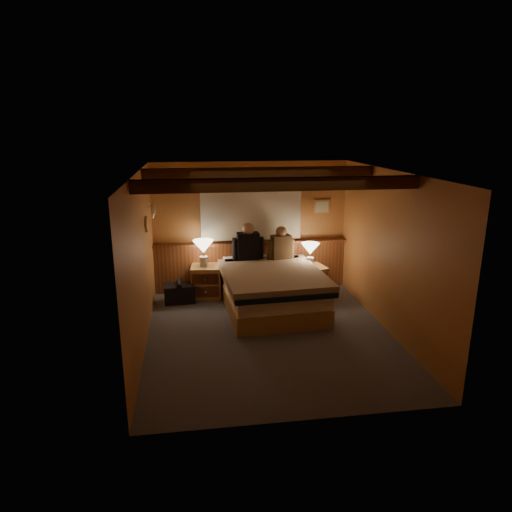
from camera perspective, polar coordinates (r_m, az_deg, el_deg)
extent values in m
plane|color=#484B55|center=(6.93, 1.71, -9.76)|extent=(4.20, 4.20, 0.00)
plane|color=#C68B4A|center=(6.28, 1.89, 10.42)|extent=(4.20, 4.20, 0.00)
plane|color=#B58141|center=(8.51, -0.68, 3.68)|extent=(3.60, 0.00, 3.60)
plane|color=#B58141|center=(6.44, -14.18, -0.81)|extent=(0.00, 4.20, 4.20)
plane|color=#B58141|center=(7.03, 16.39, 0.42)|extent=(0.00, 4.20, 4.20)
plane|color=#B58141|center=(4.56, 6.44, -7.38)|extent=(3.60, 0.00, 3.60)
cube|color=brown|center=(8.65, -0.61, -1.27)|extent=(3.60, 0.12, 0.90)
cube|color=brown|center=(8.46, -0.56, 1.66)|extent=(3.60, 0.22, 0.04)
cylinder|color=#492C12|center=(8.30, -0.62, 9.31)|extent=(2.10, 0.05, 0.05)
sphere|color=#492C12|center=(8.22, -7.99, 9.11)|extent=(0.08, 0.08, 0.08)
sphere|color=#492C12|center=(8.50, 6.50, 9.37)|extent=(0.08, 0.08, 0.08)
cube|color=beige|center=(8.39, -0.62, 5.59)|extent=(1.85, 0.08, 1.05)
cube|color=#492C12|center=(5.70, 2.95, 8.95)|extent=(3.60, 0.15, 0.16)
cube|color=#492C12|center=(7.17, 0.59, 10.38)|extent=(3.60, 0.15, 0.16)
cylinder|color=silver|center=(7.87, -12.92, 6.36)|extent=(0.03, 0.55, 0.03)
torus|color=silver|center=(7.74, -12.73, 5.32)|extent=(0.01, 0.21, 0.21)
torus|color=silver|center=(7.97, -12.61, 5.61)|extent=(0.01, 0.21, 0.21)
cube|color=tan|center=(8.71, 8.22, 6.14)|extent=(0.30, 0.03, 0.25)
cube|color=beige|center=(8.69, 8.25, 6.12)|extent=(0.24, 0.01, 0.19)
cube|color=tan|center=(7.78, 1.88, -5.59)|extent=(1.62, 2.09, 0.30)
cube|color=white|center=(7.69, 1.90, -3.71)|extent=(1.58, 2.05, 0.24)
cube|color=black|center=(7.41, 2.37, -3.25)|extent=(1.66, 1.70, 0.08)
cube|color=tan|center=(7.51, 2.13, -2.43)|extent=(1.71, 1.90, 0.12)
cube|color=white|center=(8.28, -1.93, -0.81)|extent=(0.62, 0.38, 0.16)
cube|color=white|center=(8.44, 3.17, -0.51)|extent=(0.62, 0.38, 0.16)
cube|color=tan|center=(8.34, -6.22, -3.15)|extent=(0.57, 0.53, 0.58)
cube|color=brown|center=(8.09, -6.34, -2.90)|extent=(0.48, 0.07, 0.20)
cube|color=brown|center=(8.17, -6.29, -4.44)|extent=(0.48, 0.07, 0.20)
cylinder|color=silver|center=(8.09, -6.34, -2.90)|extent=(0.03, 0.03, 0.03)
cylinder|color=silver|center=(8.17, -6.29, -4.44)|extent=(0.03, 0.03, 0.03)
cube|color=tan|center=(8.34, 6.74, -3.20)|extent=(0.61, 0.57, 0.57)
cube|color=brown|center=(8.12, 7.48, -2.91)|extent=(0.46, 0.12, 0.20)
cube|color=brown|center=(8.19, 7.43, -4.43)|extent=(0.46, 0.12, 0.20)
cylinder|color=silver|center=(8.12, 7.48, -2.91)|extent=(0.04, 0.04, 0.03)
cylinder|color=silver|center=(8.19, 7.43, -4.43)|extent=(0.04, 0.04, 0.03)
cylinder|color=silver|center=(8.20, -6.55, -0.69)|extent=(0.14, 0.14, 0.18)
cylinder|color=silver|center=(8.17, -6.57, 0.14)|extent=(0.02, 0.02, 0.10)
cone|color=#FFF0C6|center=(8.13, -6.61, 1.19)|extent=(0.37, 0.37, 0.23)
cylinder|color=silver|center=(8.26, 6.74, -0.72)|extent=(0.13, 0.13, 0.16)
cylinder|color=silver|center=(8.23, 6.77, 0.01)|extent=(0.02, 0.02, 0.09)
cone|color=#FFF0C6|center=(8.19, 6.80, 0.92)|extent=(0.33, 0.33, 0.20)
cube|color=black|center=(8.16, -1.00, 1.17)|extent=(0.39, 0.24, 0.51)
cylinder|color=black|center=(8.14, -2.56, 0.82)|extent=(0.12, 0.12, 0.41)
cylinder|color=black|center=(8.21, 0.54, 0.96)|extent=(0.12, 0.12, 0.41)
sphere|color=tan|center=(8.08, -1.02, 3.40)|extent=(0.22, 0.22, 0.22)
cube|color=#4C361E|center=(8.22, 3.15, 1.06)|extent=(0.38, 0.26, 0.46)
cylinder|color=#4C361E|center=(8.16, 1.83, 0.70)|extent=(0.11, 0.11, 0.36)
cylinder|color=#4C361E|center=(8.30, 4.43, 0.92)|extent=(0.11, 0.11, 0.36)
sphere|color=tan|center=(8.15, 3.18, 3.04)|extent=(0.20, 0.20, 0.20)
cube|color=black|center=(8.19, -9.53, -4.63)|extent=(0.55, 0.35, 0.32)
cylinder|color=black|center=(8.13, -9.59, -3.44)|extent=(0.10, 0.32, 0.09)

